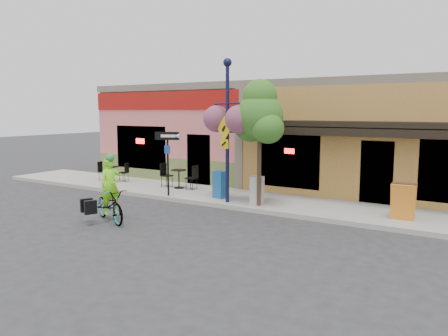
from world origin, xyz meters
name	(u,v)px	position (x,y,z in m)	size (l,w,h in m)	color
ground	(214,211)	(0.00, 0.00, 0.00)	(90.00, 90.00, 0.00)	#2D2D30
sidewalk	(243,199)	(0.00, 2.00, 0.07)	(24.00, 3.00, 0.15)	#9E9B93
curb	(223,206)	(0.00, 0.55, 0.07)	(24.00, 0.12, 0.15)	#A8A59E
building	(301,133)	(0.00, 7.50, 2.25)	(18.20, 8.20, 4.50)	#D66A6A
bicycle	(110,205)	(-1.93, -2.73, 0.51)	(0.68, 1.94, 1.02)	maroon
cyclist_rider	(111,194)	(-1.88, -2.73, 0.84)	(0.62, 0.40, 1.69)	#82FF1A
lamp_post	(227,131)	(-0.02, 0.89, 2.61)	(1.57, 0.63, 4.92)	#13153E
one_way_sign	(168,164)	(-2.50, 0.71, 1.34)	(0.92, 0.20, 2.39)	black
cafe_set_left	(113,171)	(-6.81, 2.12, 0.58)	(1.44, 0.72, 0.86)	black
cafe_set_right	(179,176)	(-3.14, 2.19, 0.65)	(1.67, 0.84, 1.00)	black
newspaper_box_blue	(220,184)	(-0.64, 1.40, 0.64)	(0.44, 0.39, 0.99)	#195797
newspaper_box_grey	(257,190)	(0.98, 1.21, 0.62)	(0.44, 0.40, 0.94)	silver
street_tree	(259,143)	(1.16, 0.97, 2.27)	(1.65, 1.65, 4.23)	#3D7A26
sandwich_board	(402,202)	(5.61, 1.34, 0.69)	(0.65, 0.48, 1.09)	orange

